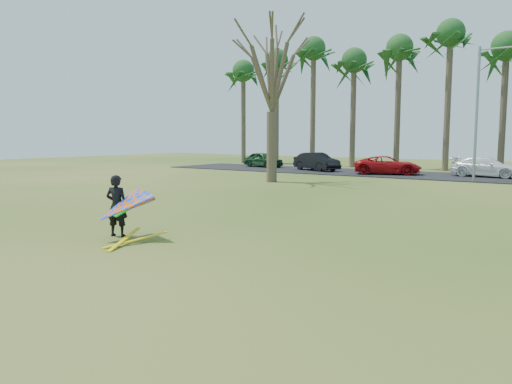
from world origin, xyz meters
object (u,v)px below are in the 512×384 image
Objects in this scene: bare_tree_left at (272,65)px; car_0 at (263,159)px; streetlight at (480,107)px; car_3 at (486,167)px; car_1 at (317,162)px; car_2 at (388,165)px; kite_flyer at (120,208)px.

car_0 is at bearing 126.54° from bare_tree_left.
car_3 is at bearing 92.28° from streetlight.
car_1 reaches higher than car_2.
bare_tree_left is 11.74m from car_1.
bare_tree_left is at bearing -144.30° from car_1.
streetlight reaches higher than kite_flyer.
car_0 is 0.83× the size of car_2.
streetlight is 24.06m from kite_flyer.
car_2 is at bearing 67.46° from bare_tree_left.
car_1 is at bearing 102.68° from bare_tree_left.
bare_tree_left reaches higher than car_1.
bare_tree_left is 1.21× the size of streetlight.
car_1 is at bearing 107.29° from kite_flyer.
car_2 is at bearing 110.61° from car_3.
car_2 is (-6.35, 2.17, -3.76)m from streetlight.
kite_flyer is (5.95, -16.42, -6.07)m from bare_tree_left.
bare_tree_left is 12.58m from streetlight.
car_2 is at bearing -87.66° from car_0.
car_0 reaches higher than car_2.
bare_tree_left is at bearing -132.57° from car_0.
car_3 is at bearing 81.49° from kite_flyer.
car_1 is at bearing 167.44° from streetlight.
car_1 is at bearing -90.69° from car_0.
kite_flyer reaches higher than car_0.
car_1 is (5.93, -1.22, 0.05)m from car_0.
car_0 is 18.14m from car_3.
car_1 is 0.92× the size of car_2.
streetlight is at bearing -91.35° from car_0.
streetlight is 1.72× the size of car_2.
kite_flyer is (-4.06, -27.13, 0.13)m from car_3.
car_1 is (-12.35, 2.75, -3.70)m from streetlight.
bare_tree_left is at bearing 136.78° from car_2.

